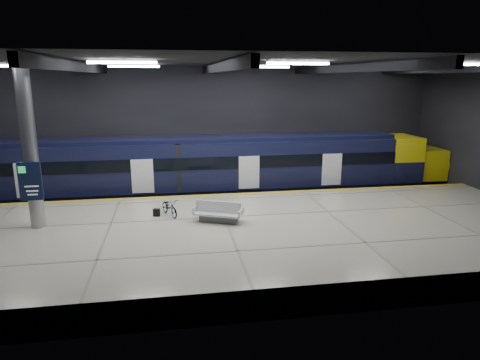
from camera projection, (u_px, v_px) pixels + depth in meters
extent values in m
plane|color=black|center=(222.00, 232.00, 20.79)|extent=(30.00, 30.00, 0.00)
cube|color=black|center=(206.00, 130.00, 27.53)|extent=(30.00, 0.10, 8.00)
cube|color=black|center=(254.00, 197.00, 12.19)|extent=(30.00, 0.10, 8.00)
cube|color=black|center=(220.00, 62.00, 18.93)|extent=(30.00, 16.00, 0.10)
cube|color=black|center=(79.00, 67.00, 18.03)|extent=(0.25, 16.00, 0.40)
cube|color=black|center=(220.00, 67.00, 18.98)|extent=(0.25, 16.00, 0.40)
cube|color=black|center=(347.00, 68.00, 19.94)|extent=(0.25, 16.00, 0.40)
cube|color=black|center=(463.00, 68.00, 20.89)|extent=(0.25, 16.00, 0.40)
cube|color=white|center=(122.00, 62.00, 16.40)|extent=(2.60, 0.18, 0.10)
cube|color=white|center=(298.00, 63.00, 17.51)|extent=(2.60, 0.18, 0.10)
cube|color=white|center=(453.00, 64.00, 18.62)|extent=(2.60, 0.18, 0.10)
cube|color=white|center=(134.00, 66.00, 22.16)|extent=(2.60, 0.18, 0.10)
cube|color=white|center=(266.00, 67.00, 23.27)|extent=(2.60, 0.18, 0.10)
cube|color=white|center=(385.00, 67.00, 24.38)|extent=(2.60, 0.18, 0.10)
cube|color=beige|center=(229.00, 240.00, 18.27)|extent=(30.00, 11.00, 1.10)
cube|color=gold|center=(215.00, 195.00, 23.17)|extent=(30.00, 0.40, 0.01)
cube|color=gray|center=(212.00, 203.00, 25.36)|extent=(30.00, 0.08, 0.16)
cube|color=gray|center=(209.00, 196.00, 26.74)|extent=(30.00, 0.08, 0.16)
cube|color=black|center=(196.00, 193.00, 25.80)|extent=(24.00, 2.58, 0.80)
cube|color=black|center=(195.00, 164.00, 25.39)|extent=(24.00, 2.80, 2.75)
cube|color=black|center=(195.00, 139.00, 25.04)|extent=(24.00, 2.30, 0.24)
cube|color=black|center=(197.00, 164.00, 23.97)|extent=(24.00, 0.04, 0.70)
cube|color=white|center=(249.00, 172.00, 24.58)|extent=(1.20, 0.05, 1.90)
cube|color=yellow|center=(398.00, 157.00, 27.45)|extent=(2.00, 2.80, 2.75)
ellipsoid|color=yellow|center=(434.00, 163.00, 27.98)|extent=(3.60, 2.52, 1.90)
cube|color=black|center=(402.00, 154.00, 27.46)|extent=(1.60, 2.38, 0.80)
cube|color=#595B60|center=(219.00, 218.00, 18.88)|extent=(1.73, 1.13, 0.31)
cube|color=silver|center=(218.00, 213.00, 18.82)|extent=(2.25, 1.63, 0.08)
cube|color=silver|center=(218.00, 207.00, 18.76)|extent=(1.94, 0.90, 0.52)
cube|color=silver|center=(196.00, 209.00, 19.04)|extent=(0.41, 0.83, 0.31)
cube|color=silver|center=(241.00, 212.00, 18.55)|extent=(0.41, 0.83, 0.31)
imported|color=#99999E|center=(170.00, 207.00, 19.69)|extent=(1.11, 1.64, 0.81)
cube|color=black|center=(157.00, 212.00, 19.64)|extent=(0.34, 0.25, 0.35)
cylinder|color=#9EA0A5|center=(30.00, 147.00, 17.50)|extent=(0.60, 0.60, 6.90)
cube|color=#0E1834|center=(30.00, 181.00, 17.41)|extent=(0.90, 0.12, 1.60)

